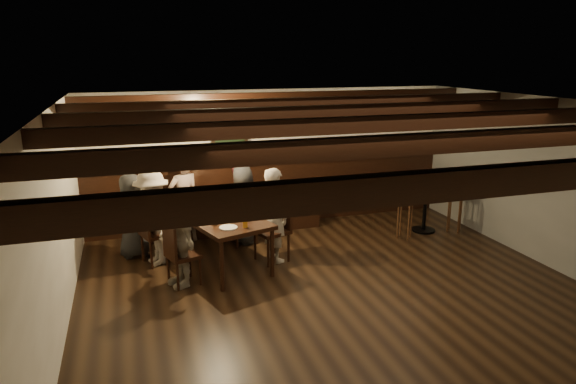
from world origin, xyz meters
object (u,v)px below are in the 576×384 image
object	(u,v)px
chair_left_far	(183,266)
person_left_near	(153,218)
high_top_table	(426,196)
bar_stool_right	(455,211)
person_bench_centre	(184,200)
bar_stool_left	(405,217)
person_right_near	(243,205)
person_left_far	(179,238)
person_right_far	(274,215)
chair_right_near	(242,225)
dining_table	(214,217)
chair_right_far	(273,241)
chair_left_near	(157,244)
person_bench_right	(237,200)
person_bench_left	(133,216)

from	to	relation	value
chair_left_far	person_left_near	size ratio (longest dim) A/B	0.61
high_top_table	bar_stool_right	xyz separation A→B (m)	(0.50, -0.16, -0.27)
person_left_near	high_top_table	world-z (taller)	person_left_near
person_bench_centre	bar_stool_right	world-z (taller)	person_bench_centre
bar_stool_left	person_left_near	bearing A→B (deg)	169.77
person_right_near	high_top_table	bearing A→B (deg)	-115.02
person_left_far	person_right_far	size ratio (longest dim) A/B	0.93
chair_left_far	chair_right_near	size ratio (longest dim) A/B	0.87
dining_table	person_left_far	bearing A→B (deg)	-149.04
bar_stool_right	person_left_far	bearing A→B (deg)	-172.28
chair_right_far	person_left_near	size ratio (longest dim) A/B	0.69
chair_left_near	person_left_near	xyz separation A→B (m)	(-0.03, -0.01, 0.41)
chair_left_near	person_left_near	world-z (taller)	person_left_near
dining_table	person_bench_right	distance (m)	1.28
chair_right_near	high_top_table	world-z (taller)	chair_right_near
person_right_near	chair_right_far	bearing A→B (deg)	178.12
person_right_near	bar_stool_right	world-z (taller)	person_right_near
person_bench_centre	person_left_near	distance (m)	0.96
person_right_near	high_top_table	xyz separation A→B (m)	(3.10, -0.40, -0.00)
person_right_far	person_bench_centre	bearing A→B (deg)	26.57
dining_table	person_bench_centre	world-z (taller)	person_bench_centre
person_right_far	high_top_table	world-z (taller)	person_right_far
person_left_far	high_top_table	xyz separation A→B (m)	(4.26, 0.91, -0.02)
high_top_table	bar_stool_right	bearing A→B (deg)	-17.27
high_top_table	bar_stool_left	distance (m)	0.60
person_bench_left	person_bench_centre	size ratio (longest dim) A/B	0.91
dining_table	chair_right_far	bearing A→B (deg)	-31.99
person_right_far	bar_stool_right	size ratio (longest dim) A/B	1.43
person_bench_left	person_bench_centre	world-z (taller)	person_bench_centre
person_bench_centre	high_top_table	xyz separation A→B (m)	(4.00, -0.74, -0.07)
person_right_far	bar_stool_right	xyz separation A→B (m)	(3.33, 0.30, -0.34)
person_right_near	person_right_far	distance (m)	0.90
chair_left_far	chair_right_near	world-z (taller)	chair_right_near
dining_table	person_right_near	world-z (taller)	person_right_near
person_bench_right	bar_stool_left	xyz separation A→B (m)	(2.60, -1.08, -0.23)
dining_table	person_bench_centre	distance (m)	1.05
chair_right_far	person_right_near	xyz separation A→B (m)	(-0.25, 0.87, 0.34)
person_bench_centre	person_left_far	size ratio (longest dim) A/B	1.08
person_bench_centre	person_left_far	distance (m)	1.68
chair_right_near	high_top_table	xyz separation A→B (m)	(3.13, -0.39, 0.33)
chair_left_far	person_bench_right	bearing A→B (deg)	129.84
chair_right_far	person_bench_right	bearing A→B (deg)	-7.58
person_right_far	bar_stool_right	distance (m)	3.36
chair_left_near	chair_left_far	bearing A→B (deg)	0.13
person_left_near	bar_stool_right	world-z (taller)	person_left_near
person_left_near	high_top_table	xyz separation A→B (m)	(4.53, 0.06, -0.06)
person_bench_left	person_right_far	distance (m)	2.13
person_bench_centre	bar_stool_right	size ratio (longest dim) A/B	1.44
bar_stool_left	high_top_table	bearing A→B (deg)	14.26
person_bench_left	high_top_table	xyz separation A→B (m)	(4.81, -0.33, -0.01)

